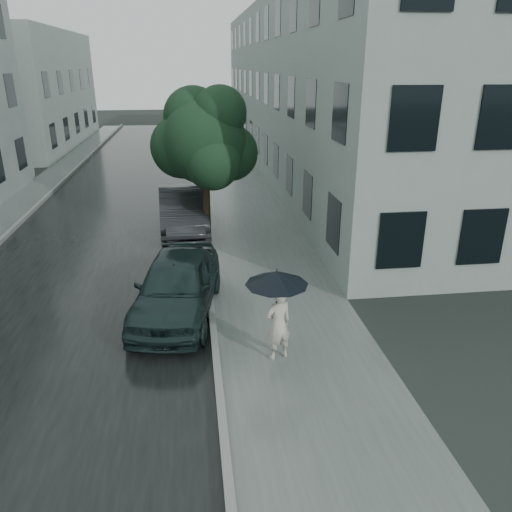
{
  "coord_description": "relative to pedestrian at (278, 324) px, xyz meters",
  "views": [
    {
      "loc": [
        -1.89,
        -9.91,
        5.82
      ],
      "look_at": [
        -0.4,
        1.63,
        1.3
      ],
      "focal_mm": 35.0,
      "sensor_mm": 36.0,
      "label": 1
    }
  ],
  "objects": [
    {
      "name": "building_far_b",
      "position": [
        -13.49,
        31.0,
        3.19
      ],
      "size": [
        7.02,
        18.0,
        8.0
      ],
      "color": "gray",
      "rests_on": "ground"
    },
    {
      "name": "kerb_far",
      "position": [
        -8.3,
        13.0,
        -0.73
      ],
      "size": [
        0.15,
        60.0,
        0.15
      ],
      "primitive_type": "cube",
      "color": "slate",
      "rests_on": "ground"
    },
    {
      "name": "pedestrian",
      "position": [
        0.0,
        0.0,
        0.0
      ],
      "size": [
        0.68,
        0.57,
        1.59
      ],
      "primitive_type": "imported",
      "rotation": [
        0.0,
        0.0,
        3.52
      ],
      "color": "beige",
      "rests_on": "sidewalk"
    },
    {
      "name": "ground",
      "position": [
        0.28,
        1.0,
        -0.81
      ],
      "size": [
        120.0,
        120.0,
        0.0
      ],
      "primitive_type": "plane",
      "color": "black",
      "rests_on": "ground"
    },
    {
      "name": "car_near",
      "position": [
        -2.11,
        2.3,
        -0.04
      ],
      "size": [
        2.51,
        4.68,
        1.51
      ],
      "primitive_type": "imported",
      "rotation": [
        0.0,
        0.0,
        -0.17
      ],
      "color": "#182829",
      "rests_on": "ground"
    },
    {
      "name": "asphalt_road",
      "position": [
        -4.8,
        13.0,
        -0.8
      ],
      "size": [
        6.85,
        60.0,
        0.0
      ],
      "primitive_type": "cube",
      "color": "black",
      "rests_on": "ground"
    },
    {
      "name": "kerb_near",
      "position": [
        -1.3,
        13.0,
        -0.73
      ],
      "size": [
        0.15,
        60.0,
        0.15
      ],
      "primitive_type": "cube",
      "color": "slate",
      "rests_on": "ground"
    },
    {
      "name": "lamp_post",
      "position": [
        -1.33,
        11.46,
        2.07
      ],
      "size": [
        0.85,
        0.33,
        5.02
      ],
      "rotation": [
        0.0,
        0.0,
        0.06
      ],
      "color": "black",
      "rests_on": "ground"
    },
    {
      "name": "car_far",
      "position": [
        -2.03,
        8.96,
        -0.02
      ],
      "size": [
        1.91,
        4.8,
        1.55
      ],
      "primitive_type": "imported",
      "rotation": [
        0.0,
        0.0,
        0.06
      ],
      "color": "#26282C",
      "rests_on": "ground"
    },
    {
      "name": "sidewalk_far",
      "position": [
        -9.22,
        13.0,
        -0.8
      ],
      "size": [
        1.7,
        60.0,
        0.01
      ],
      "primitive_type": "cube",
      "color": "#4C5451",
      "rests_on": "ground"
    },
    {
      "name": "sidewalk",
      "position": [
        0.53,
        13.0,
        -0.8
      ],
      "size": [
        3.5,
        60.0,
        0.01
      ],
      "primitive_type": "cube",
      "color": "slate",
      "rests_on": "ground"
    },
    {
      "name": "umbrella",
      "position": [
        -0.04,
        0.02,
        1.03
      ],
      "size": [
        1.66,
        1.66,
        1.09
      ],
      "rotation": [
        0.0,
        0.0,
        -0.38
      ],
      "color": "black",
      "rests_on": "ground"
    },
    {
      "name": "building_near",
      "position": [
        5.75,
        20.5,
        3.69
      ],
      "size": [
        7.02,
        36.0,
        9.0
      ],
      "color": "gray",
      "rests_on": "ground"
    },
    {
      "name": "street_tree",
      "position": [
        -1.17,
        7.61,
        2.67
      ],
      "size": [
        3.56,
        3.23,
        5.21
      ],
      "color": "#332619",
      "rests_on": "ground"
    }
  ]
}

